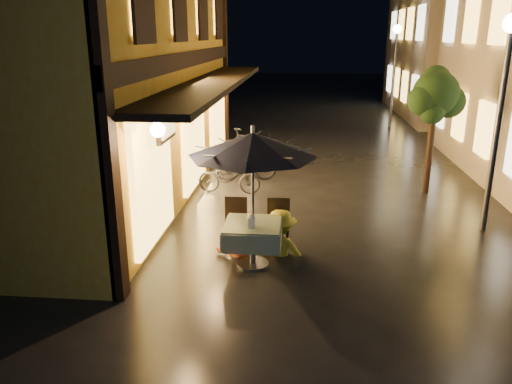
# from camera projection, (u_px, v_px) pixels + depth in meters

# --- Properties ---
(ground) EXTENTS (90.00, 90.00, 0.00)m
(ground) POSITION_uv_depth(u_px,v_px,m) (343.00, 267.00, 8.66)
(ground) COLOR black
(ground) RESTS_ON ground
(west_building) EXTENTS (5.90, 11.40, 7.40)m
(west_building) POSITION_uv_depth(u_px,v_px,m) (96.00, 41.00, 11.85)
(west_building) COLOR orange
(west_building) RESTS_ON ground
(east_building_far) EXTENTS (7.30, 10.30, 7.30)m
(east_building_far) POSITION_uv_depth(u_px,v_px,m) (477.00, 38.00, 23.96)
(east_building_far) COLOR #C2AF9D
(east_building_far) RESTS_ON ground
(street_tree) EXTENTS (1.43, 1.20, 3.15)m
(street_tree) POSITION_uv_depth(u_px,v_px,m) (436.00, 97.00, 11.99)
(street_tree) COLOR black
(street_tree) RESTS_ON ground
(streetlamp_near) EXTENTS (0.36, 0.36, 4.23)m
(streetlamp_near) POSITION_uv_depth(u_px,v_px,m) (504.00, 86.00, 9.41)
(streetlamp_near) COLOR #59595E
(streetlamp_near) RESTS_ON ground
(streetlamp_far) EXTENTS (0.36, 0.36, 4.23)m
(streetlamp_far) POSITION_uv_depth(u_px,v_px,m) (395.00, 58.00, 20.79)
(streetlamp_far) COLOR #59595E
(streetlamp_far) RESTS_ON ground
(cafe_table) EXTENTS (0.99, 0.99, 0.78)m
(cafe_table) POSITION_uv_depth(u_px,v_px,m) (253.00, 234.00, 8.57)
(cafe_table) COLOR #59595E
(cafe_table) RESTS_ON ground
(patio_umbrella) EXTENTS (2.15, 2.15, 2.46)m
(patio_umbrella) POSITION_uv_depth(u_px,v_px,m) (253.00, 145.00, 8.10)
(patio_umbrella) COLOR #59595E
(patio_umbrella) RESTS_ON ground
(cafe_chair_left) EXTENTS (0.42, 0.42, 0.97)m
(cafe_chair_left) POSITION_uv_depth(u_px,v_px,m) (235.00, 220.00, 9.32)
(cafe_chair_left) COLOR black
(cafe_chair_left) RESTS_ON ground
(cafe_chair_right) EXTENTS (0.42, 0.42, 0.97)m
(cafe_chair_right) POSITION_uv_depth(u_px,v_px,m) (278.00, 222.00, 9.25)
(cafe_chair_right) COLOR black
(cafe_chair_right) RESTS_ON ground
(table_lantern) EXTENTS (0.16, 0.16, 0.25)m
(table_lantern) POSITION_uv_depth(u_px,v_px,m) (251.00, 220.00, 8.28)
(table_lantern) COLOR white
(table_lantern) RESTS_ON cafe_table
(person_orange) EXTENTS (0.88, 0.78, 1.50)m
(person_orange) POSITION_uv_depth(u_px,v_px,m) (234.00, 214.00, 9.03)
(person_orange) COLOR #D35C2D
(person_orange) RESTS_ON ground
(person_yellow) EXTENTS (1.11, 0.73, 1.62)m
(person_yellow) POSITION_uv_depth(u_px,v_px,m) (281.00, 211.00, 8.99)
(person_yellow) COLOR yellow
(person_yellow) RESTS_ON ground
(bicycle_0) EXTENTS (1.63, 0.67, 0.84)m
(bicycle_0) POSITION_uv_depth(u_px,v_px,m) (229.00, 177.00, 12.56)
(bicycle_0) COLOR black
(bicycle_0) RESTS_ON ground
(bicycle_1) EXTENTS (1.76, 0.87, 1.02)m
(bicycle_1) POSITION_uv_depth(u_px,v_px,m) (246.00, 163.00, 13.59)
(bicycle_1) COLOR black
(bicycle_1) RESTS_ON ground
(bicycle_2) EXTENTS (1.76, 0.96, 0.88)m
(bicycle_2) POSITION_uv_depth(u_px,v_px,m) (232.00, 156.00, 14.65)
(bicycle_2) COLOR black
(bicycle_2) RESTS_ON ground
(bicycle_3) EXTENTS (1.89, 1.24, 1.10)m
(bicycle_3) POSITION_uv_depth(u_px,v_px,m) (246.00, 147.00, 15.32)
(bicycle_3) COLOR black
(bicycle_3) RESTS_ON ground
(bicycle_4) EXTENTS (1.60, 0.75, 0.81)m
(bicycle_4) POSITION_uv_depth(u_px,v_px,m) (255.00, 148.00, 15.89)
(bicycle_4) COLOR black
(bicycle_4) RESTS_ON ground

